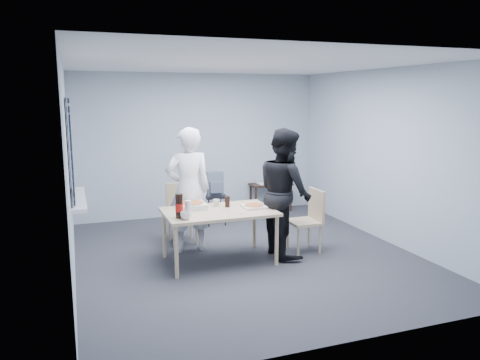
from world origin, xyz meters
name	(u,v)px	position (x,y,z in m)	size (l,w,h in m)	color
room	(72,156)	(-2.20, 0.40, 1.44)	(5.00, 5.00, 5.00)	#2E2E34
dining_table	(219,215)	(-0.42, -0.09, 0.64)	(1.44, 0.91, 0.70)	beige
chair_far	(181,208)	(-0.69, 0.98, 0.51)	(0.42, 0.42, 0.89)	beige
chair_right	(310,216)	(0.93, -0.10, 0.51)	(0.42, 0.42, 0.89)	beige
person_white	(189,190)	(-0.68, 0.50, 0.89)	(0.65, 0.42, 1.77)	white
person_black	(285,192)	(0.53, -0.10, 0.89)	(0.86, 0.47, 1.77)	black
side_table	(271,188)	(1.36, 2.28, 0.46)	(0.81, 0.36, 0.54)	#311F16
stool	(215,201)	(0.06, 1.72, 0.41)	(0.37, 0.37, 0.52)	black
backpack	(215,184)	(0.06, 1.70, 0.71)	(0.28, 0.21, 0.40)	slate
pizza_box_a	(192,206)	(-0.72, 0.13, 0.74)	(0.35, 0.35, 0.09)	silver
pizza_box_b	(254,206)	(0.07, -0.10, 0.72)	(0.30, 0.30, 0.04)	silver
mug_a	(186,216)	(-0.94, -0.39, 0.75)	(0.12, 0.12, 0.10)	silver
mug_b	(216,203)	(-0.38, 0.16, 0.75)	(0.10, 0.10, 0.09)	silver
cola_glass	(227,202)	(-0.25, 0.06, 0.78)	(0.07, 0.07, 0.15)	black
soda_bottle	(179,206)	(-0.99, -0.29, 0.85)	(0.10, 0.10, 0.30)	black
plastic_cups	(188,208)	(-0.87, -0.25, 0.80)	(0.08, 0.08, 0.20)	silver
rubber_band	(241,214)	(-0.21, -0.37, 0.70)	(0.05, 0.05, 0.00)	red
papers	(263,184)	(1.21, 2.29, 0.54)	(0.20, 0.28, 0.00)	white
black_box	(281,181)	(1.58, 2.28, 0.57)	(0.13, 0.09, 0.05)	black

